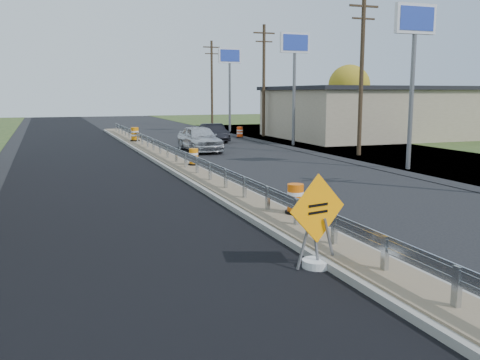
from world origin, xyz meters
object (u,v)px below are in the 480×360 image
object	(u,v)px
barrel_median_mid	(194,157)
barrel_median_far	(135,134)
car_silver	(200,138)
caution_sign	(317,244)
car_dark_mid	(214,133)
barrel_shoulder_mid	(240,132)
barrel_median_near	(295,199)

from	to	relation	value
barrel_median_mid	barrel_median_far	distance (m)	14.35
barrel_median_mid	car_silver	bearing A→B (deg)	72.10
caution_sign	barrel_median_far	world-z (taller)	caution_sign
caution_sign	car_dark_mid	distance (m)	30.48
barrel_median_far	car_silver	size ratio (longest dim) A/B	0.20
car_dark_mid	barrel_median_far	bearing A→B (deg)	-179.48
barrel_shoulder_mid	car_dark_mid	bearing A→B (deg)	-138.74
caution_sign	barrel_median_near	bearing A→B (deg)	57.22
caution_sign	car_dark_mid	size ratio (longest dim) A/B	0.49
barrel_median_far	car_dark_mid	size ratio (longest dim) A/B	0.24
barrel_median_far	barrel_median_near	bearing A→B (deg)	-88.70
barrel_median_far	barrel_shoulder_mid	bearing A→B (deg)	16.50
caution_sign	barrel_median_near	size ratio (longest dim) A/B	2.35
barrel_shoulder_mid	car_dark_mid	xyz separation A→B (m)	(-3.18, -2.79, 0.25)
barrel_median_mid	barrel_shoulder_mid	xyz separation A→B (m)	(8.65, 17.07, -0.18)
caution_sign	car_silver	bearing A→B (deg)	67.24
caution_sign	car_dark_mid	world-z (taller)	caution_sign
caution_sign	car_dark_mid	bearing A→B (deg)	63.86
car_silver	barrel_median_far	bearing A→B (deg)	114.15
caution_sign	barrel_median_mid	xyz separation A→B (m)	(1.45, 15.41, 0.10)
barrel_median_mid	car_silver	distance (m)	8.27
caution_sign	barrel_median_mid	world-z (taller)	caution_sign
barrel_median_far	barrel_shoulder_mid	distance (m)	9.63
caution_sign	barrel_shoulder_mid	size ratio (longest dim) A/B	2.26
car_silver	car_dark_mid	xyz separation A→B (m)	(2.92, 6.40, -0.15)
barrel_median_far	car_dark_mid	xyz separation A→B (m)	(6.05, -0.06, -0.02)
barrel_median_near	barrel_median_mid	size ratio (longest dim) A/B	1.08
car_dark_mid	caution_sign	bearing A→B (deg)	-102.03
barrel_median_near	barrel_median_mid	world-z (taller)	barrel_median_near
barrel_median_mid	car_dark_mid	xyz separation A→B (m)	(5.47, 14.27, 0.07)
car_silver	car_dark_mid	bearing A→B (deg)	63.80
caution_sign	barrel_median_far	distance (m)	29.76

